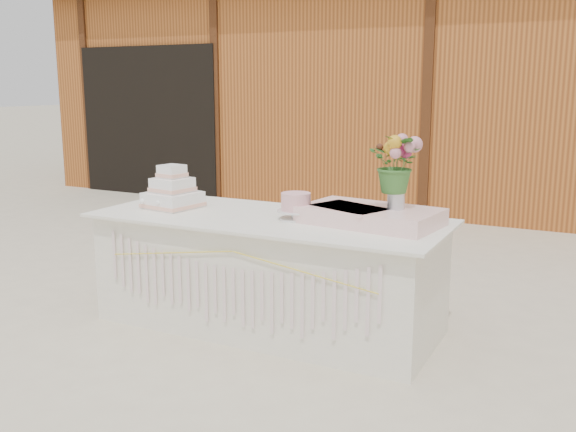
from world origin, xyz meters
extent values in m
plane|color=beige|center=(0.00, 0.00, 0.00)|extent=(80.00, 80.00, 0.00)
cube|color=#AC5D24|center=(0.00, 6.00, 1.50)|extent=(12.00, 4.00, 3.00)
cube|color=black|center=(-4.20, 3.98, 1.10)|extent=(2.40, 0.08, 2.20)
cube|color=white|center=(0.00, 0.00, 0.38)|extent=(2.28, 0.88, 0.75)
cube|color=white|center=(0.00, 0.00, 0.76)|extent=(2.40, 1.00, 0.02)
cube|color=white|center=(-0.77, -0.02, 0.83)|extent=(0.38, 0.38, 0.11)
cube|color=#FFB9A1|center=(-0.77, -0.02, 0.79)|extent=(0.39, 0.39, 0.03)
cube|color=white|center=(-0.77, -0.02, 0.93)|extent=(0.27, 0.27, 0.10)
cube|color=#FFB9A1|center=(-0.77, -0.02, 0.91)|extent=(0.29, 0.29, 0.03)
cube|color=white|center=(-0.77, -0.02, 1.03)|extent=(0.18, 0.18, 0.09)
cube|color=#FFB9A1|center=(-0.77, -0.02, 1.01)|extent=(0.19, 0.19, 0.03)
cylinder|color=silver|center=(0.21, 0.00, 0.78)|extent=(0.21, 0.21, 0.01)
cylinder|color=silver|center=(0.21, 0.00, 0.80)|extent=(0.06, 0.06, 0.04)
cylinder|color=silver|center=(0.21, 0.00, 0.83)|extent=(0.25, 0.25, 0.01)
cylinder|color=#ECAAB3|center=(0.21, 0.00, 0.89)|extent=(0.19, 0.19, 0.11)
cube|color=#FCD1CB|center=(0.69, 0.09, 0.82)|extent=(0.91, 0.60, 0.11)
cylinder|color=silver|center=(0.85, 0.11, 0.95)|extent=(0.11, 0.11, 0.15)
imported|color=#386E2C|center=(0.85, 0.11, 1.21)|extent=(0.35, 0.31, 0.36)
camera|label=1|loc=(2.02, -3.70, 1.64)|focal=40.00mm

